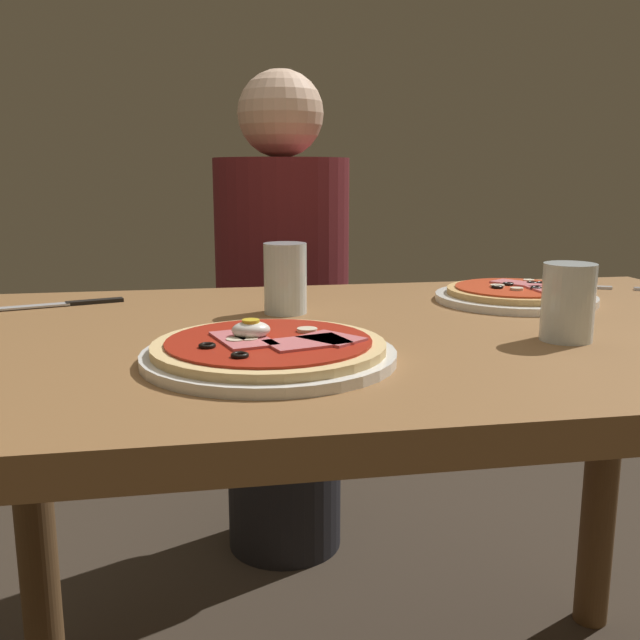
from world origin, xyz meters
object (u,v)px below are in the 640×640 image
at_px(pizza_foreground, 269,350).
at_px(water_glass_near, 568,307).
at_px(pizza_across_left, 516,295).
at_px(knife, 70,303).
at_px(fork, 607,288).
at_px(water_glass_far, 285,283).
at_px(dining_table, 386,409).
at_px(diner_person, 283,333).

xyz_separation_m(pizza_foreground, water_glass_near, (0.38, 0.04, 0.03)).
height_order(pizza_across_left, knife, pizza_across_left).
distance_m(fork, knife, 0.94).
relative_size(pizza_foreground, water_glass_far, 2.72).
bearing_deg(pizza_foreground, dining_table, 39.32).
xyz_separation_m(dining_table, water_glass_near, (0.20, -0.11, 0.16)).
height_order(water_glass_near, water_glass_far, water_glass_far).
bearing_deg(diner_person, pizza_across_left, 116.75).
distance_m(dining_table, water_glass_near, 0.28).
bearing_deg(water_glass_near, pizza_across_left, 77.61).
height_order(dining_table, knife, knife).
bearing_deg(pizza_foreground, knife, 124.54).
relative_size(pizza_across_left, diner_person, 0.22).
relative_size(pizza_across_left, knife, 1.36).
distance_m(dining_table, fork, 0.56).
relative_size(water_glass_far, diner_person, 0.09).
distance_m(pizza_across_left, diner_person, 0.72).
xyz_separation_m(pizza_foreground, water_glass_far, (0.06, 0.28, 0.03)).
height_order(dining_table, diner_person, diner_person).
xyz_separation_m(pizza_across_left, fork, (0.22, 0.09, -0.01)).
relative_size(dining_table, water_glass_near, 12.53).
bearing_deg(diner_person, water_glass_far, 83.19).
height_order(pizza_foreground, fork, pizza_foreground).
distance_m(fork, diner_person, 0.77).
height_order(dining_table, water_glass_near, water_glass_near).
bearing_deg(fork, water_glass_near, -127.77).
distance_m(pizza_foreground, knife, 0.49).
xyz_separation_m(pizza_across_left, knife, (-0.72, 0.10, -0.01)).
xyz_separation_m(water_glass_far, fork, (0.61, 0.12, -0.04)).
xyz_separation_m(water_glass_near, diner_person, (-0.25, 0.89, -0.22)).
distance_m(pizza_across_left, fork, 0.24).
xyz_separation_m(dining_table, fork, (0.48, 0.25, 0.12)).
relative_size(dining_table, pizza_foreground, 4.27).
distance_m(pizza_foreground, pizza_across_left, 0.54).
relative_size(pizza_across_left, water_glass_far, 2.47).
bearing_deg(pizza_foreground, water_glass_far, 78.69).
bearing_deg(water_glass_near, water_glass_far, 143.52).
bearing_deg(pizza_across_left, fork, 22.45).
height_order(water_glass_far, knife, water_glass_far).
height_order(dining_table, pizza_across_left, pizza_across_left).
bearing_deg(diner_person, pizza_foreground, 81.82).
xyz_separation_m(pizza_across_left, water_glass_far, (-0.39, -0.03, 0.03)).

